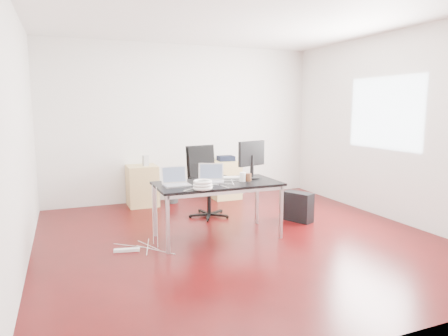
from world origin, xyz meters
name	(u,v)px	position (x,y,z in m)	size (l,w,h in m)	color
room_shell	(243,131)	(0.04, 0.00, 1.40)	(5.00, 5.00, 5.00)	#350606
desk	(217,187)	(-0.25, 0.16, 0.68)	(1.60, 0.80, 0.73)	black
office_chair	(206,178)	(-0.04, 1.20, 0.61)	(0.56, 0.58, 1.08)	black
filing_cabinet_left	(142,186)	(-0.85, 2.23, 0.35)	(0.50, 0.50, 0.70)	tan
filing_cabinet_right	(225,180)	(0.70, 2.23, 0.35)	(0.50, 0.50, 0.70)	tan
pc_tower	(298,207)	(1.13, 0.40, 0.22)	(0.20, 0.45, 0.44)	black
wastebasket	(171,195)	(-0.33, 2.25, 0.14)	(0.24, 0.24, 0.28)	black
power_strip	(127,250)	(-1.44, 0.06, 0.02)	(0.30, 0.06, 0.04)	white
laptop_left	(176,181)	(-0.79, 0.18, 0.79)	(0.34, 0.26, 0.23)	silver
laptop_right	(211,177)	(-0.30, 0.25, 0.79)	(0.40, 0.36, 0.23)	silver
monitor	(252,158)	(0.30, 0.29, 1.01)	(0.44, 0.26, 0.51)	black
keyboard	(226,178)	(-0.03, 0.39, 0.74)	(0.44, 0.14, 0.02)	white
cup_white	(243,177)	(0.09, 0.11, 0.79)	(0.08, 0.08, 0.12)	white
cup_brown	(249,177)	(0.17, 0.11, 0.78)	(0.08, 0.08, 0.10)	brown
cable_coil	(203,185)	(-0.56, -0.16, 0.78)	(0.24, 0.24, 0.11)	white
power_adapter	(210,185)	(-0.43, -0.05, 0.74)	(0.07, 0.07, 0.03)	white
speaker	(146,161)	(-0.79, 2.19, 0.79)	(0.09, 0.08, 0.18)	#9E9E9E
navy_garment	(226,158)	(0.73, 2.28, 0.74)	(0.30, 0.24, 0.09)	black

